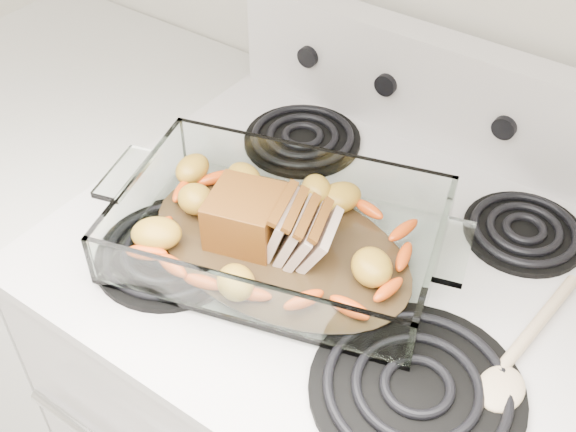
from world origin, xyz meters
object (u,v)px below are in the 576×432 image
Objects in this scene: counter_left at (84,271)px; pork_roast at (264,219)px; electric_range at (335,420)px; baking_dish at (279,239)px.

pork_roast reaches higher than counter_left.
electric_range is at bearing 35.43° from pork_roast.
counter_left is 5.36× the size of pork_roast.
electric_range is 0.52m from pork_roast.
baking_dish is at bearing -2.51° from pork_roast.
electric_range is 2.65× the size of baking_dish.
counter_left is 2.21× the size of baking_dish.
baking_dish is at bearing -6.85° from counter_left.
electric_range is at bearing 30.50° from baking_dish.
baking_dish reaches higher than counter_left.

